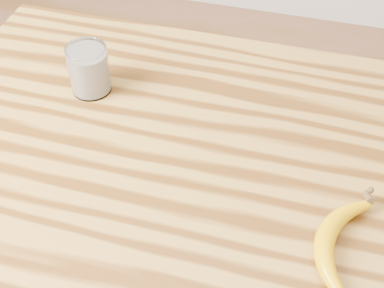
# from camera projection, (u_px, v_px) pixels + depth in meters

# --- Properties ---
(table) EXTENTS (1.20, 0.80, 0.90)m
(table) POSITION_uv_depth(u_px,v_px,m) (217.00, 212.00, 1.04)
(table) COLOR olive
(table) RESTS_ON ground
(smoothie_glass) EXTENTS (0.08, 0.08, 0.10)m
(smoothie_glass) POSITION_uv_depth(u_px,v_px,m) (89.00, 70.00, 1.06)
(smoothie_glass) COLOR white
(smoothie_glass) RESTS_ON table
(banana) EXTENTS (0.13, 0.27, 0.03)m
(banana) POSITION_uv_depth(u_px,v_px,m) (325.00, 237.00, 0.82)
(banana) COLOR #CE9400
(banana) RESTS_ON table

